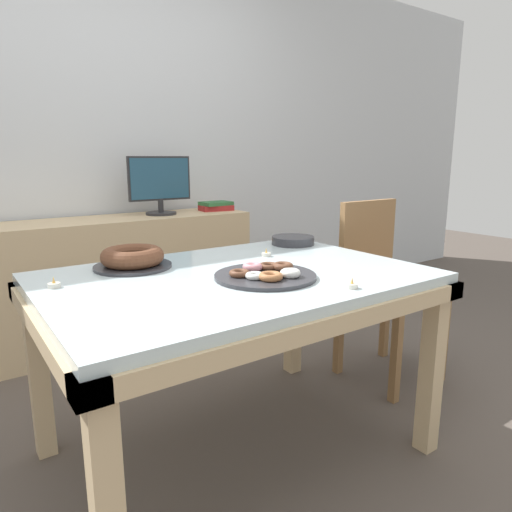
% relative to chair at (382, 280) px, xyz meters
% --- Properties ---
extents(ground_plane, '(12.00, 12.00, 0.00)m').
position_rel_chair_xyz_m(ground_plane, '(-1.02, -0.15, -0.52)').
color(ground_plane, '#564C44').
extents(wall_back, '(8.00, 0.10, 2.60)m').
position_rel_chair_xyz_m(wall_back, '(-1.02, 1.58, 0.78)').
color(wall_back, silver).
rests_on(wall_back, ground).
extents(dining_table, '(1.40, 0.98, 0.74)m').
position_rel_chair_xyz_m(dining_table, '(-1.02, -0.15, 0.13)').
color(dining_table, silver).
rests_on(dining_table, ground).
extents(chair, '(0.42, 0.42, 0.94)m').
position_rel_chair_xyz_m(chair, '(0.00, 0.00, 0.00)').
color(chair, olive).
rests_on(chair, ground).
extents(sideboard, '(1.77, 0.44, 0.80)m').
position_rel_chair_xyz_m(sideboard, '(-1.02, 1.28, -0.13)').
color(sideboard, '#D1B284').
rests_on(sideboard, ground).
extents(computer_monitor, '(0.42, 0.20, 0.38)m').
position_rel_chair_xyz_m(computer_monitor, '(-0.69, 1.28, 0.46)').
color(computer_monitor, '#262628').
rests_on(computer_monitor, sideboard).
extents(book_stack, '(0.24, 0.18, 0.06)m').
position_rel_chair_xyz_m(book_stack, '(-0.27, 1.28, 0.30)').
color(book_stack, maroon).
rests_on(book_stack, sideboard).
extents(cake_chocolate_round, '(0.30, 0.30, 0.08)m').
position_rel_chair_xyz_m(cake_chocolate_round, '(-1.30, 0.15, 0.26)').
color(cake_chocolate_round, '#333338').
rests_on(cake_chocolate_round, dining_table).
extents(pastry_platter, '(0.36, 0.36, 0.04)m').
position_rel_chair_xyz_m(pastry_platter, '(-0.97, -0.27, 0.23)').
color(pastry_platter, '#333338').
rests_on(pastry_platter, dining_table).
extents(plate_stack, '(0.21, 0.21, 0.04)m').
position_rel_chair_xyz_m(plate_stack, '(-0.48, 0.17, 0.24)').
color(plate_stack, '#333338').
rests_on(plate_stack, dining_table).
extents(tealight_right_edge, '(0.04, 0.04, 0.04)m').
position_rel_chair_xyz_m(tealight_right_edge, '(-0.82, -0.54, 0.23)').
color(tealight_right_edge, silver).
rests_on(tealight_right_edge, dining_table).
extents(tealight_centre, '(0.04, 0.04, 0.04)m').
position_rel_chair_xyz_m(tealight_centre, '(-1.62, 0.03, 0.23)').
color(tealight_centre, silver).
rests_on(tealight_centre, dining_table).
extents(tealight_near_front, '(0.04, 0.04, 0.04)m').
position_rel_chair_xyz_m(tealight_near_front, '(-0.75, 0.02, 0.23)').
color(tealight_near_front, silver).
rests_on(tealight_near_front, dining_table).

